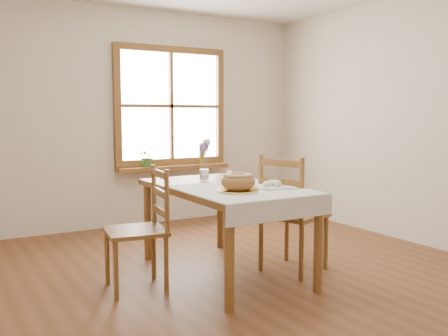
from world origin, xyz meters
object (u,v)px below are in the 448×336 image
(dining_table, at_px, (224,196))
(flower_vase, at_px, (204,176))
(bread_plate, at_px, (238,191))
(chair_right, at_px, (294,213))
(chair_left, at_px, (135,229))

(dining_table, xyz_separation_m, flower_vase, (0.01, 0.38, 0.13))
(bread_plate, bearing_deg, chair_right, 14.26)
(flower_vase, bearing_deg, bread_plate, -98.84)
(dining_table, height_order, flower_vase, flower_vase)
(chair_left, relative_size, bread_plate, 3.08)
(chair_right, bearing_deg, chair_left, 60.40)
(dining_table, bearing_deg, bread_plate, -105.00)
(dining_table, distance_m, chair_left, 0.80)
(dining_table, height_order, chair_left, chair_left)
(bread_plate, bearing_deg, dining_table, 75.00)
(dining_table, relative_size, flower_vase, 17.19)
(bread_plate, bearing_deg, flower_vase, 81.16)
(dining_table, bearing_deg, chair_left, 178.74)
(chair_right, height_order, flower_vase, chair_right)
(chair_left, bearing_deg, dining_table, 96.42)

